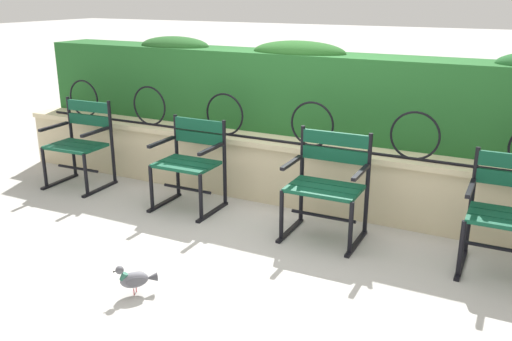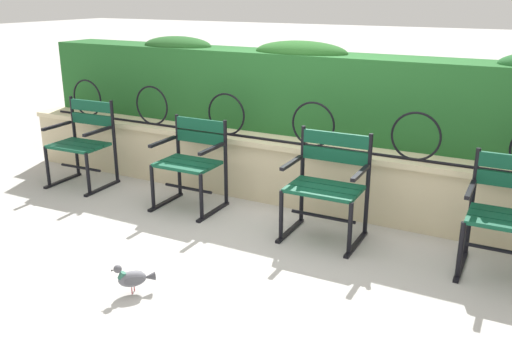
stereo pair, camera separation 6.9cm
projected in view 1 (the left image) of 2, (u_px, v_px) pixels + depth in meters
ground_plane at (251, 235)px, 4.64m from camera, size 60.00×60.00×0.00m
stone_wall at (294, 172)px, 5.30m from camera, size 6.53×0.41×0.60m
iron_arch_fence at (270, 122)px, 5.18m from camera, size 6.01×0.02×0.42m
hedge_row at (314, 90)px, 5.44m from camera, size 6.40×0.53×0.90m
park_chair_leftmost at (81, 142)px, 5.74m from camera, size 0.61×0.54×0.89m
park_chair_centre_left at (191, 160)px, 5.15m from camera, size 0.59×0.53×0.83m
park_chair_centre_right at (328, 182)px, 4.51m from camera, size 0.63×0.53×0.88m
park_chair_rightmost at (509, 211)px, 3.93m from camera, size 0.59×0.53×0.87m
pigeon_near_chairs at (135, 279)px, 3.72m from camera, size 0.23×0.24×0.22m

